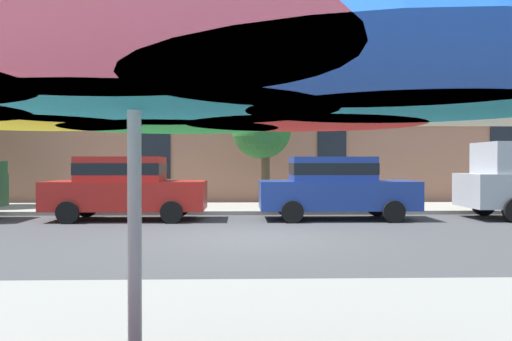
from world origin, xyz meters
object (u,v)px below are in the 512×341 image
object	(u,v)px
sedan_blue	(335,186)
patio_umbrella	(134,57)
sedan_red	(125,186)
street_tree_middle	(263,123)

from	to	relation	value
sedan_blue	patio_umbrella	distance (m)	13.13
sedan_red	patio_umbrella	xyz separation A→B (m)	(2.79, -12.70, 1.12)
street_tree_middle	patio_umbrella	size ratio (longest dim) A/B	1.08
sedan_blue	street_tree_middle	xyz separation A→B (m)	(-1.92, 2.87, 2.00)
sedan_red	sedan_blue	size ratio (longest dim) A/B	1.00
sedan_red	sedan_blue	world-z (taller)	same
sedan_red	patio_umbrella	size ratio (longest dim) A/B	1.17
sedan_red	street_tree_middle	size ratio (longest dim) A/B	1.09
street_tree_middle	patio_umbrella	xyz separation A→B (m)	(-1.23, -15.57, -0.88)
sedan_red	street_tree_middle	world-z (taller)	street_tree_middle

